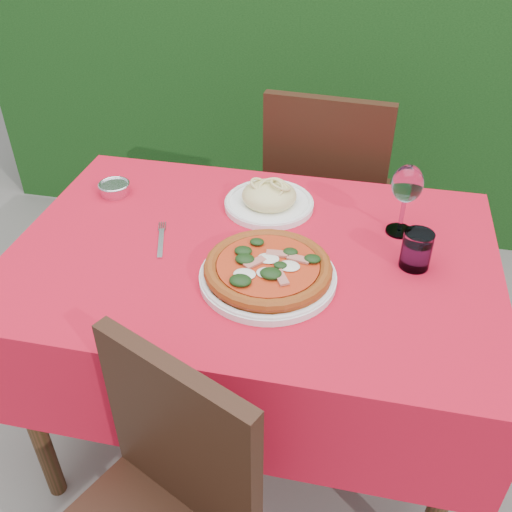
% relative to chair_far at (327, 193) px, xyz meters
% --- Properties ---
extents(ground, '(60.00, 60.00, 0.00)m').
position_rel_chair_far_xyz_m(ground, '(-0.13, -0.69, -0.54)').
color(ground, '#615B57').
rests_on(ground, ground).
extents(hedge, '(3.20, 0.55, 1.78)m').
position_rel_chair_far_xyz_m(hedge, '(-0.13, 0.86, 0.37)').
color(hedge, black).
rests_on(hedge, ground).
extents(dining_table, '(1.26, 0.86, 0.75)m').
position_rel_chair_far_xyz_m(dining_table, '(-0.13, -0.69, 0.05)').
color(dining_table, '#452516').
rests_on(dining_table, ground).
extents(chair_far, '(0.46, 0.46, 0.95)m').
position_rel_chair_far_xyz_m(chair_far, '(0.00, 0.00, 0.00)').
color(chair_far, black).
rests_on(chair_far, ground).
extents(pizza_plate, '(0.39, 0.39, 0.06)m').
position_rel_chair_far_xyz_m(pizza_plate, '(-0.07, -0.80, 0.23)').
color(pizza_plate, white).
rests_on(pizza_plate, dining_table).
extents(pasta_plate, '(0.26, 0.26, 0.07)m').
position_rel_chair_far_xyz_m(pasta_plate, '(-0.13, -0.47, 0.23)').
color(pasta_plate, white).
rests_on(pasta_plate, dining_table).
extents(water_glass, '(0.07, 0.07, 0.10)m').
position_rel_chair_far_xyz_m(water_glass, '(0.28, -0.67, 0.25)').
color(water_glass, silver).
rests_on(water_glass, dining_table).
extents(wine_glass, '(0.08, 0.08, 0.20)m').
position_rel_chair_far_xyz_m(wine_glass, '(0.24, -0.52, 0.34)').
color(wine_glass, white).
rests_on(wine_glass, dining_table).
extents(fork, '(0.08, 0.18, 0.00)m').
position_rel_chair_far_xyz_m(fork, '(-0.38, -0.71, 0.21)').
color(fork, silver).
rests_on(fork, dining_table).
extents(steel_ramekin, '(0.09, 0.09, 0.03)m').
position_rel_chair_far_xyz_m(steel_ramekin, '(-0.60, -0.49, 0.22)').
color(steel_ramekin, silver).
rests_on(steel_ramekin, dining_table).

